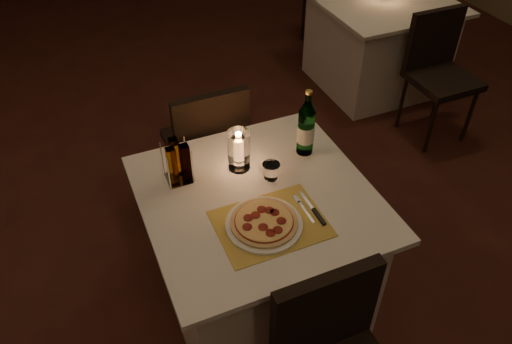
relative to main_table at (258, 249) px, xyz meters
name	(u,v)px	position (x,y,z in m)	size (l,w,h in m)	color
floor	(206,284)	(-0.23, 0.18, -0.38)	(8.00, 10.00, 0.02)	#421B15
main_table	(258,249)	(0.00, 0.00, 0.00)	(1.00, 1.00, 0.74)	white
chair_far	(208,140)	(0.00, 0.71, 0.18)	(0.42, 0.42, 0.90)	black
placemat	(271,224)	(-0.02, -0.18, 0.37)	(0.45, 0.34, 0.00)	gold
plate	(264,224)	(-0.05, -0.18, 0.38)	(0.32, 0.32, 0.01)	white
pizza	(264,222)	(-0.05, -0.18, 0.39)	(0.28, 0.28, 0.02)	#D8B77F
fork	(302,207)	(0.14, -0.15, 0.37)	(0.02, 0.18, 0.00)	silver
knife	(316,213)	(0.18, -0.21, 0.37)	(0.02, 0.22, 0.01)	black
tumbler	(271,171)	(0.10, 0.08, 0.41)	(0.08, 0.08, 0.08)	white
water_bottle	(306,128)	(0.33, 0.20, 0.50)	(0.08, 0.08, 0.34)	#549D5D
hurricane_candle	(239,147)	(0.00, 0.21, 0.48)	(0.10, 0.10, 0.20)	white
cruet_caddy	(178,164)	(-0.29, 0.23, 0.46)	(0.12, 0.12, 0.21)	white
neighbor_table_right	(377,43)	(1.77, 1.63, 0.00)	(1.00, 1.00, 0.74)	white
neighbor_chair_ra	(438,63)	(1.77, 0.92, 0.18)	(0.42, 0.42, 0.90)	black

